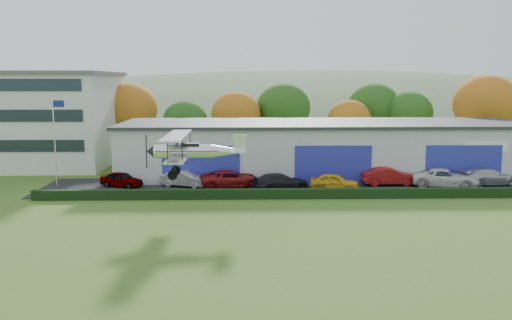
{
  "coord_description": "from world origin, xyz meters",
  "views": [
    {
      "loc": [
        -3.34,
        -26.19,
        9.43
      ],
      "look_at": [
        -2.29,
        12.13,
        3.76
      ],
      "focal_mm": 37.81,
      "sensor_mm": 36.0,
      "label": 1
    }
  ],
  "objects_px": {
    "car_0": "(122,179)",
    "car_2": "(231,179)",
    "car_6": "(445,178)",
    "car_1": "(185,179)",
    "car_7": "(488,177)",
    "car_3": "(280,182)",
    "car_4": "(335,182)",
    "office_block": "(22,118)",
    "hangar": "(323,148)",
    "car_5": "(389,176)",
    "flagpole": "(56,133)",
    "biplane": "(192,150)"
  },
  "relations": [
    {
      "from": "hangar",
      "to": "car_4",
      "type": "distance_m",
      "value": 8.87
    },
    {
      "from": "car_2",
      "to": "car_7",
      "type": "bearing_deg",
      "value": -98.45
    },
    {
      "from": "office_block",
      "to": "car_2",
      "type": "bearing_deg",
      "value": -31.03
    },
    {
      "from": "office_block",
      "to": "car_1",
      "type": "relative_size",
      "value": 4.73
    },
    {
      "from": "car_6",
      "to": "car_2",
      "type": "bearing_deg",
      "value": 103.87
    },
    {
      "from": "hangar",
      "to": "flagpole",
      "type": "height_order",
      "value": "flagpole"
    },
    {
      "from": "car_4",
      "to": "car_6",
      "type": "bearing_deg",
      "value": -67.9
    },
    {
      "from": "hangar",
      "to": "car_6",
      "type": "xyz_separation_m",
      "value": [
        9.77,
        -7.52,
        -1.81
      ]
    },
    {
      "from": "car_4",
      "to": "car_0",
      "type": "bearing_deg",
      "value": 99.81
    },
    {
      "from": "car_1",
      "to": "flagpole",
      "type": "bearing_deg",
      "value": 105.43
    },
    {
      "from": "car_1",
      "to": "car_5",
      "type": "height_order",
      "value": "car_5"
    },
    {
      "from": "hangar",
      "to": "car_7",
      "type": "height_order",
      "value": "hangar"
    },
    {
      "from": "office_block",
      "to": "car_0",
      "type": "relative_size",
      "value": 5.27
    },
    {
      "from": "car_3",
      "to": "biplane",
      "type": "distance_m",
      "value": 11.98
    },
    {
      "from": "biplane",
      "to": "flagpole",
      "type": "bearing_deg",
      "value": 138.33
    },
    {
      "from": "car_1",
      "to": "car_2",
      "type": "relative_size",
      "value": 0.79
    },
    {
      "from": "car_4",
      "to": "car_5",
      "type": "distance_m",
      "value": 5.69
    },
    {
      "from": "car_1",
      "to": "hangar",
      "type": "bearing_deg",
      "value": -43.69
    },
    {
      "from": "car_1",
      "to": "office_block",
      "type": "bearing_deg",
      "value": 74.28
    },
    {
      "from": "flagpole",
      "to": "car_4",
      "type": "distance_m",
      "value": 25.05
    },
    {
      "from": "car_3",
      "to": "car_7",
      "type": "bearing_deg",
      "value": -104.19
    },
    {
      "from": "office_block",
      "to": "hangar",
      "type": "bearing_deg",
      "value": -12.01
    },
    {
      "from": "car_5",
      "to": "car_6",
      "type": "relative_size",
      "value": 0.86
    },
    {
      "from": "car_6",
      "to": "car_4",
      "type": "bearing_deg",
      "value": 111.06
    },
    {
      "from": "car_0",
      "to": "car_1",
      "type": "relative_size",
      "value": 0.9
    },
    {
      "from": "car_2",
      "to": "car_5",
      "type": "relative_size",
      "value": 1.13
    },
    {
      "from": "car_6",
      "to": "car_7",
      "type": "bearing_deg",
      "value": -67.42
    },
    {
      "from": "biplane",
      "to": "car_7",
      "type": "bearing_deg",
      "value": 22.86
    },
    {
      "from": "car_1",
      "to": "biplane",
      "type": "relative_size",
      "value": 0.56
    },
    {
      "from": "flagpole",
      "to": "car_3",
      "type": "relative_size",
      "value": 1.59
    },
    {
      "from": "hangar",
      "to": "car_3",
      "type": "height_order",
      "value": "hangar"
    },
    {
      "from": "office_block",
      "to": "flagpole",
      "type": "xyz_separation_m",
      "value": [
        8.12,
        -13.0,
        -0.43
      ]
    },
    {
      "from": "flagpole",
      "to": "biplane",
      "type": "distance_m",
      "value": 17.62
    },
    {
      "from": "office_block",
      "to": "car_3",
      "type": "relative_size",
      "value": 4.09
    },
    {
      "from": "car_1",
      "to": "car_3",
      "type": "height_order",
      "value": "car_3"
    },
    {
      "from": "car_6",
      "to": "flagpole",
      "type": "bearing_deg",
      "value": 102.07
    },
    {
      "from": "hangar",
      "to": "car_0",
      "type": "distance_m",
      "value": 20.28
    },
    {
      "from": "car_6",
      "to": "car_1",
      "type": "bearing_deg",
      "value": 102.81
    },
    {
      "from": "car_3",
      "to": "car_5",
      "type": "height_order",
      "value": "car_5"
    },
    {
      "from": "car_5",
      "to": "car_7",
      "type": "bearing_deg",
      "value": -93.27
    },
    {
      "from": "car_6",
      "to": "car_5",
      "type": "bearing_deg",
      "value": 93.56
    },
    {
      "from": "car_2",
      "to": "office_block",
      "type": "bearing_deg",
      "value": 49.69
    },
    {
      "from": "flagpole",
      "to": "car_1",
      "type": "bearing_deg",
      "value": -4.03
    },
    {
      "from": "car_0",
      "to": "car_4",
      "type": "relative_size",
      "value": 0.94
    },
    {
      "from": "car_0",
      "to": "biplane",
      "type": "height_order",
      "value": "biplane"
    },
    {
      "from": "car_0",
      "to": "car_5",
      "type": "relative_size",
      "value": 0.8
    },
    {
      "from": "car_2",
      "to": "car_7",
      "type": "relative_size",
      "value": 1.02
    },
    {
      "from": "hangar",
      "to": "car_5",
      "type": "relative_size",
      "value": 8.27
    },
    {
      "from": "car_0",
      "to": "car_2",
      "type": "xyz_separation_m",
      "value": [
        9.78,
        -0.53,
        0.1
      ]
    },
    {
      "from": "car_7",
      "to": "car_3",
      "type": "bearing_deg",
      "value": 83.94
    }
  ]
}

